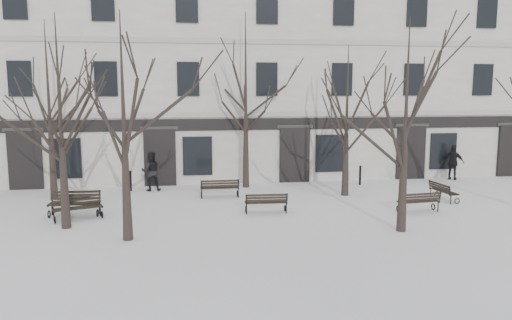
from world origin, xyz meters
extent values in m
plane|color=white|center=(0.00, 0.00, 0.00)|extent=(100.00, 100.00, 0.00)
cube|color=beige|center=(0.00, 13.00, 5.50)|extent=(40.00, 10.00, 11.00)
cube|color=#A6A098|center=(0.00, 7.97, 3.60)|extent=(40.00, 0.12, 0.25)
cube|color=#A6A098|center=(0.00, 7.97, 7.30)|extent=(40.00, 0.12, 0.25)
cube|color=black|center=(0.00, 7.96, 3.10)|extent=(40.00, 0.10, 0.60)
cube|color=black|center=(-10.00, 7.94, 1.45)|extent=(1.60, 0.22, 2.90)
cube|color=#2D2B28|center=(-10.00, 7.90, 2.95)|extent=(1.90, 0.08, 0.18)
cube|color=black|center=(-8.10, 7.95, 1.50)|extent=(1.50, 0.14, 2.00)
cube|color=black|center=(-3.50, 7.94, 1.45)|extent=(1.60, 0.22, 2.90)
cube|color=#2D2B28|center=(-3.50, 7.90, 2.95)|extent=(1.90, 0.08, 0.18)
cube|color=black|center=(-1.60, 7.95, 1.50)|extent=(1.50, 0.14, 2.00)
cube|color=black|center=(3.50, 7.94, 1.45)|extent=(1.60, 0.22, 2.90)
cube|color=#2D2B28|center=(3.50, 7.90, 2.95)|extent=(1.90, 0.08, 0.18)
cube|color=black|center=(5.40, 7.95, 1.50)|extent=(1.50, 0.14, 2.00)
cube|color=black|center=(10.00, 7.94, 1.45)|extent=(1.60, 0.22, 2.90)
cube|color=#2D2B28|center=(10.00, 7.90, 2.95)|extent=(1.90, 0.08, 0.18)
cube|color=black|center=(11.90, 7.95, 1.50)|extent=(1.50, 0.14, 2.00)
cube|color=black|center=(16.00, 7.94, 1.45)|extent=(1.60, 0.22, 2.90)
cube|color=black|center=(-10.00, 7.95, 5.40)|extent=(1.10, 0.14, 1.70)
cube|color=black|center=(-10.00, 7.95, 9.00)|extent=(1.10, 0.14, 1.70)
cube|color=black|center=(-6.00, 7.95, 5.40)|extent=(1.10, 0.14, 1.70)
cube|color=black|center=(-6.00, 7.95, 9.00)|extent=(1.10, 0.14, 1.70)
cube|color=black|center=(-2.00, 7.95, 5.40)|extent=(1.10, 0.14, 1.70)
cube|color=black|center=(-2.00, 7.95, 9.00)|extent=(1.10, 0.14, 1.70)
cube|color=black|center=(2.00, 7.95, 5.40)|extent=(1.10, 0.14, 1.70)
cube|color=black|center=(2.00, 7.95, 9.00)|extent=(1.10, 0.14, 1.70)
cube|color=black|center=(6.00, 7.95, 5.40)|extent=(1.10, 0.14, 1.70)
cube|color=black|center=(6.00, 7.95, 9.00)|extent=(1.10, 0.14, 1.70)
cube|color=black|center=(10.00, 7.95, 5.40)|extent=(1.10, 0.14, 1.70)
cube|color=black|center=(10.00, 7.95, 9.00)|extent=(1.10, 0.14, 1.70)
cube|color=black|center=(14.00, 7.95, 5.40)|extent=(1.10, 0.14, 1.70)
cube|color=black|center=(14.00, 7.95, 9.00)|extent=(1.10, 0.14, 1.70)
cone|color=black|center=(-6.50, 0.49, 1.57)|extent=(0.34, 0.34, 3.15)
cone|color=black|center=(-4.16, -1.26, 1.55)|extent=(0.34, 0.34, 3.09)
cone|color=black|center=(5.20, -1.58, 1.53)|extent=(0.34, 0.34, 3.07)
cone|color=black|center=(-8.20, 5.81, 1.67)|extent=(0.34, 0.34, 3.33)
cone|color=black|center=(0.78, 6.91, 1.81)|extent=(0.34, 0.34, 3.62)
cone|color=black|center=(5.11, 4.34, 1.45)|extent=(0.34, 0.34, 2.89)
torus|color=black|center=(-7.05, 1.14, 0.14)|extent=(0.14, 0.29, 0.29)
cylinder|color=black|center=(-7.16, 1.47, 0.22)|extent=(0.05, 0.05, 0.45)
cube|color=black|center=(-7.11, 1.30, 0.45)|extent=(0.22, 0.53, 0.05)
torus|color=black|center=(-5.45, 1.68, 0.14)|extent=(0.14, 0.29, 0.29)
cylinder|color=black|center=(-5.56, 2.02, 0.22)|extent=(0.05, 0.05, 0.45)
cube|color=black|center=(-5.51, 1.85, 0.45)|extent=(0.22, 0.53, 0.05)
cube|color=black|center=(-6.24, 1.37, 0.47)|extent=(1.72, 0.66, 0.03)
cube|color=black|center=(-6.28, 1.50, 0.47)|extent=(1.72, 0.66, 0.03)
cube|color=black|center=(-6.33, 1.63, 0.47)|extent=(1.72, 0.66, 0.03)
cube|color=black|center=(-6.37, 1.77, 0.47)|extent=(1.72, 0.66, 0.03)
cube|color=black|center=(-6.38, 1.80, 0.60)|extent=(1.71, 0.61, 0.09)
cube|color=black|center=(-6.39, 1.82, 0.72)|extent=(1.71, 0.61, 0.09)
cube|color=black|center=(-6.40, 1.84, 0.84)|extent=(1.71, 0.61, 0.09)
cylinder|color=black|center=(-7.19, 1.55, 0.65)|extent=(0.08, 0.15, 0.49)
cylinder|color=black|center=(-5.59, 2.10, 0.65)|extent=(0.08, 0.15, 0.49)
torus|color=black|center=(1.72, 1.74, 0.13)|extent=(0.06, 0.27, 0.27)
cylinder|color=black|center=(1.71, 1.40, 0.21)|extent=(0.05, 0.05, 0.42)
cube|color=black|center=(1.72, 1.57, 0.42)|extent=(0.07, 0.52, 0.05)
torus|color=black|center=(0.13, 1.80, 0.13)|extent=(0.06, 0.27, 0.27)
cylinder|color=black|center=(0.12, 1.46, 0.21)|extent=(0.05, 0.05, 0.42)
cube|color=black|center=(0.13, 1.63, 0.42)|extent=(0.07, 0.52, 0.05)
cube|color=black|center=(0.93, 1.80, 0.44)|extent=(1.69, 0.15, 0.03)
cube|color=black|center=(0.93, 1.67, 0.44)|extent=(1.69, 0.15, 0.03)
cube|color=black|center=(0.92, 1.54, 0.44)|extent=(1.69, 0.15, 0.03)
cube|color=black|center=(0.91, 1.41, 0.44)|extent=(1.69, 0.15, 0.03)
cube|color=black|center=(0.91, 1.37, 0.56)|extent=(1.69, 0.10, 0.08)
cube|color=black|center=(0.91, 1.35, 0.67)|extent=(1.69, 0.10, 0.08)
cube|color=black|center=(0.91, 1.33, 0.79)|extent=(1.69, 0.10, 0.08)
cylinder|color=black|center=(1.71, 1.32, 0.61)|extent=(0.04, 0.14, 0.47)
cylinder|color=black|center=(0.12, 1.39, 0.61)|extent=(0.04, 0.14, 0.47)
torus|color=black|center=(7.81, 1.12, 0.13)|extent=(0.07, 0.27, 0.27)
cylinder|color=black|center=(7.84, 0.79, 0.21)|extent=(0.05, 0.05, 0.42)
cube|color=black|center=(7.83, 0.95, 0.42)|extent=(0.09, 0.52, 0.05)
torus|color=black|center=(6.23, 0.98, 0.13)|extent=(0.07, 0.27, 0.27)
cylinder|color=black|center=(6.26, 0.64, 0.21)|extent=(0.05, 0.05, 0.42)
cube|color=black|center=(6.24, 0.81, 0.42)|extent=(0.09, 0.52, 0.05)
cube|color=black|center=(7.01, 1.09, 0.44)|extent=(1.69, 0.24, 0.03)
cube|color=black|center=(7.03, 0.96, 0.44)|extent=(1.69, 0.24, 0.03)
cube|color=black|center=(7.04, 0.83, 0.44)|extent=(1.69, 0.24, 0.03)
cube|color=black|center=(7.05, 0.70, 0.44)|extent=(1.69, 0.24, 0.03)
cube|color=black|center=(7.05, 0.66, 0.56)|extent=(1.68, 0.19, 0.08)
cube|color=black|center=(7.06, 0.64, 0.67)|extent=(1.68, 0.19, 0.08)
cube|color=black|center=(7.06, 0.62, 0.79)|extent=(1.68, 0.19, 0.08)
cylinder|color=black|center=(7.85, 0.71, 0.61)|extent=(0.05, 0.14, 0.47)
cylinder|color=black|center=(6.26, 0.57, 0.61)|extent=(0.05, 0.14, 0.47)
torus|color=black|center=(-7.48, 2.04, 0.15)|extent=(0.07, 0.31, 0.31)
cylinder|color=black|center=(-7.46, 2.43, 0.24)|extent=(0.05, 0.05, 0.48)
cube|color=black|center=(-7.47, 2.23, 0.48)|extent=(0.08, 0.59, 0.05)
torus|color=black|center=(-5.66, 1.95, 0.15)|extent=(0.07, 0.31, 0.31)
cylinder|color=black|center=(-5.64, 2.33, 0.24)|extent=(0.05, 0.05, 0.48)
cube|color=black|center=(-5.65, 2.14, 0.48)|extent=(0.08, 0.59, 0.05)
cube|color=black|center=(-6.57, 1.95, 0.50)|extent=(1.93, 0.19, 0.04)
cube|color=black|center=(-6.57, 2.10, 0.50)|extent=(1.93, 0.19, 0.04)
cube|color=black|center=(-6.56, 2.25, 0.50)|extent=(1.93, 0.19, 0.04)
cube|color=black|center=(-6.55, 2.40, 0.50)|extent=(1.93, 0.19, 0.04)
cube|color=black|center=(-6.55, 2.44, 0.64)|extent=(1.93, 0.13, 0.10)
cube|color=black|center=(-6.55, 2.47, 0.77)|extent=(1.93, 0.13, 0.10)
cube|color=black|center=(-6.55, 2.49, 0.90)|extent=(1.93, 0.13, 0.10)
cylinder|color=black|center=(-7.46, 2.51, 0.70)|extent=(0.05, 0.16, 0.53)
cylinder|color=black|center=(-5.64, 2.42, 0.70)|extent=(0.05, 0.16, 0.53)
torus|color=black|center=(0.12, 4.88, 0.14)|extent=(0.05, 0.28, 0.28)
cylinder|color=black|center=(0.12, 4.53, 0.22)|extent=(0.05, 0.05, 0.44)
cube|color=black|center=(0.12, 4.70, 0.44)|extent=(0.05, 0.54, 0.05)
torus|color=black|center=(-1.53, 4.88, 0.14)|extent=(0.05, 0.28, 0.28)
cylinder|color=black|center=(-1.53, 4.53, 0.22)|extent=(0.05, 0.05, 0.44)
cube|color=black|center=(-1.53, 4.70, 0.44)|extent=(0.05, 0.54, 0.05)
cube|color=black|center=(-0.71, 4.92, 0.46)|extent=(1.75, 0.09, 0.03)
cube|color=black|center=(-0.70, 4.78, 0.46)|extent=(1.75, 0.09, 0.03)
cube|color=black|center=(-0.70, 4.64, 0.46)|extent=(1.75, 0.09, 0.03)
cube|color=black|center=(-0.70, 4.51, 0.46)|extent=(1.75, 0.09, 0.03)
cube|color=black|center=(-0.70, 4.47, 0.58)|extent=(1.75, 0.04, 0.09)
cube|color=black|center=(-0.70, 4.45, 0.70)|extent=(1.75, 0.04, 0.09)
cube|color=black|center=(-0.70, 4.43, 0.82)|extent=(1.75, 0.04, 0.09)
cylinder|color=black|center=(0.12, 4.45, 0.63)|extent=(0.04, 0.14, 0.48)
cylinder|color=black|center=(-1.53, 4.45, 0.63)|extent=(0.04, 0.14, 0.48)
torus|color=black|center=(9.36, 1.97, 0.12)|extent=(0.26, 0.07, 0.26)
cylinder|color=black|center=(9.04, 1.94, 0.20)|extent=(0.04, 0.04, 0.40)
cube|color=black|center=(9.20, 1.95, 0.40)|extent=(0.49, 0.09, 0.04)
torus|color=black|center=(9.22, 3.48, 0.12)|extent=(0.26, 0.07, 0.26)
cylinder|color=black|center=(8.90, 3.45, 0.20)|extent=(0.04, 0.04, 0.40)
cube|color=black|center=(9.06, 3.46, 0.40)|extent=(0.49, 0.09, 0.04)
cube|color=black|center=(9.33, 2.73, 0.42)|extent=(0.23, 1.60, 0.03)
cube|color=black|center=(9.20, 2.71, 0.42)|extent=(0.23, 1.60, 0.03)
cube|color=black|center=(9.08, 2.70, 0.42)|extent=(0.23, 1.60, 0.03)
cube|color=black|center=(8.95, 2.69, 0.42)|extent=(0.23, 1.60, 0.03)
cube|color=black|center=(8.92, 2.69, 0.53)|extent=(0.18, 1.60, 0.08)
cube|color=black|center=(8.90, 2.69, 0.64)|extent=(0.18, 1.60, 0.08)
cube|color=black|center=(8.88, 2.68, 0.75)|extent=(0.18, 1.60, 0.08)
cylinder|color=black|center=(8.97, 1.93, 0.58)|extent=(0.13, 0.05, 0.44)
cylinder|color=black|center=(8.83, 3.44, 0.58)|extent=(0.13, 0.05, 0.44)
cylinder|color=black|center=(-4.88, 6.76, 0.46)|extent=(0.11, 0.11, 0.92)
sphere|color=black|center=(-4.88, 6.76, 0.94)|extent=(0.13, 0.13, 0.13)
cylinder|color=black|center=(6.68, 6.66, 0.47)|extent=(0.11, 0.11, 0.93)
sphere|color=black|center=(6.68, 6.66, 0.95)|extent=(0.13, 0.13, 0.13)
imported|color=black|center=(-3.89, 6.70, 0.00)|extent=(0.97, 0.77, 1.92)
imported|color=black|center=(12.18, 7.32, 0.00)|extent=(1.16, 1.06, 1.90)
camera|label=1|loc=(-2.27, -17.61, 4.98)|focal=35.00mm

